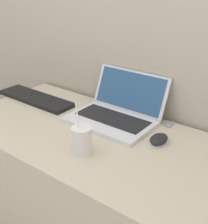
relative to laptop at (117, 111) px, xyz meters
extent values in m
cube|color=beige|center=(-0.03, -0.17, -0.40)|extent=(1.22, 0.63, 0.71)
cube|color=silver|center=(0.00, -0.05, -0.03)|extent=(0.38, 0.25, 0.02)
cube|color=black|center=(0.00, -0.03, -0.02)|extent=(0.34, 0.14, 0.00)
cube|color=silver|center=(0.00, 0.11, 0.07)|extent=(0.38, 0.08, 0.18)
cube|color=#2D567F|center=(0.00, 0.11, 0.07)|extent=(0.35, 0.07, 0.16)
cylinder|color=silver|center=(0.06, -0.31, 0.01)|extent=(0.08, 0.08, 0.11)
cylinder|color=black|center=(0.06, -0.31, 0.06)|extent=(0.07, 0.07, 0.01)
cylinder|color=white|center=(0.05, -0.32, 0.08)|extent=(0.05, 0.03, 0.17)
ellipsoid|color=white|center=(0.26, -0.07, -0.04)|extent=(0.07, 0.10, 0.01)
ellipsoid|color=black|center=(0.26, -0.07, -0.02)|extent=(0.06, 0.10, 0.04)
cube|color=black|center=(-0.48, -0.07, -0.03)|extent=(0.46, 0.13, 0.02)
cube|color=#99999E|center=(0.23, 0.10, -0.04)|extent=(0.02, 0.06, 0.01)
camera|label=1|loc=(0.75, -1.07, 0.60)|focal=50.00mm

